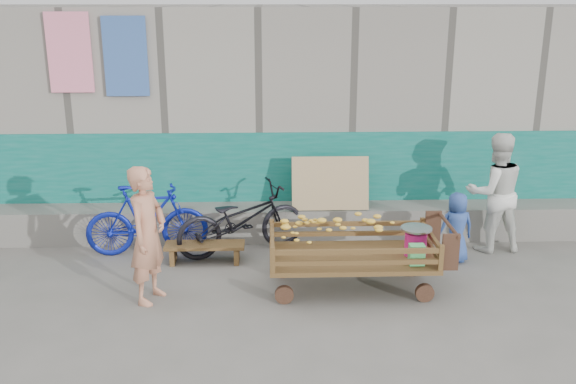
{
  "coord_description": "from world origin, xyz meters",
  "views": [
    {
      "loc": [
        -0.5,
        -5.76,
        3.13
      ],
      "look_at": [
        -0.28,
        1.2,
        1.0
      ],
      "focal_mm": 40.0,
      "sensor_mm": 36.0,
      "label": 1
    }
  ],
  "objects_px": {
    "woman": "(495,192)",
    "bicycle_dark": "(241,220)",
    "banana_cart": "(349,241)",
    "bench": "(205,249)",
    "bicycle_blue": "(147,220)",
    "vendor_man": "(148,235)",
    "child": "(456,228)"
  },
  "relations": [
    {
      "from": "vendor_man",
      "to": "bicycle_dark",
      "type": "relative_size",
      "value": 0.88
    },
    {
      "from": "woman",
      "to": "child",
      "type": "height_order",
      "value": "woman"
    },
    {
      "from": "banana_cart",
      "to": "bicycle_blue",
      "type": "bearing_deg",
      "value": 155.22
    },
    {
      "from": "bench",
      "to": "bicycle_dark",
      "type": "bearing_deg",
      "value": 34.08
    },
    {
      "from": "bench",
      "to": "bicycle_dark",
      "type": "distance_m",
      "value": 0.59
    },
    {
      "from": "banana_cart",
      "to": "bench",
      "type": "xyz_separation_m",
      "value": [
        -1.66,
        0.81,
        -0.39
      ]
    },
    {
      "from": "woman",
      "to": "bicycle_dark",
      "type": "height_order",
      "value": "woman"
    },
    {
      "from": "vendor_man",
      "to": "bicycle_blue",
      "type": "height_order",
      "value": "vendor_man"
    },
    {
      "from": "bicycle_blue",
      "to": "child",
      "type": "bearing_deg",
      "value": -102.72
    },
    {
      "from": "child",
      "to": "bicycle_dark",
      "type": "relative_size",
      "value": 0.52
    },
    {
      "from": "banana_cart",
      "to": "bench",
      "type": "height_order",
      "value": "banana_cart"
    },
    {
      "from": "banana_cart",
      "to": "woman",
      "type": "xyz_separation_m",
      "value": [
        1.98,
        1.12,
        0.2
      ]
    },
    {
      "from": "vendor_man",
      "to": "child",
      "type": "bearing_deg",
      "value": -55.86
    },
    {
      "from": "banana_cart",
      "to": "vendor_man",
      "type": "distance_m",
      "value": 2.16
    },
    {
      "from": "woman",
      "to": "bicycle_dark",
      "type": "distance_m",
      "value": 3.21
    },
    {
      "from": "child",
      "to": "vendor_man",
      "type": "bearing_deg",
      "value": 7.3
    },
    {
      "from": "banana_cart",
      "to": "bicycle_blue",
      "type": "height_order",
      "value": "bicycle_blue"
    },
    {
      "from": "banana_cart",
      "to": "child",
      "type": "relative_size",
      "value": 2.24
    },
    {
      "from": "bench",
      "to": "vendor_man",
      "type": "height_order",
      "value": "vendor_man"
    },
    {
      "from": "vendor_man",
      "to": "bicycle_blue",
      "type": "relative_size",
      "value": 0.98
    },
    {
      "from": "banana_cart",
      "to": "woman",
      "type": "bearing_deg",
      "value": 29.56
    },
    {
      "from": "banana_cart",
      "to": "bicycle_dark",
      "type": "distance_m",
      "value": 1.65
    },
    {
      "from": "banana_cart",
      "to": "bench",
      "type": "relative_size",
      "value": 2.03
    },
    {
      "from": "bicycle_dark",
      "to": "bicycle_blue",
      "type": "height_order",
      "value": "bicycle_blue"
    },
    {
      "from": "vendor_man",
      "to": "woman",
      "type": "height_order",
      "value": "woman"
    },
    {
      "from": "child",
      "to": "bicycle_blue",
      "type": "relative_size",
      "value": 0.58
    },
    {
      "from": "child",
      "to": "bicycle_blue",
      "type": "distance_m",
      "value": 3.82
    },
    {
      "from": "banana_cart",
      "to": "woman",
      "type": "height_order",
      "value": "woman"
    },
    {
      "from": "child",
      "to": "bench",
      "type": "bearing_deg",
      "value": -8.63
    },
    {
      "from": "banana_cart",
      "to": "vendor_man",
      "type": "bearing_deg",
      "value": -175.01
    },
    {
      "from": "bench",
      "to": "banana_cart",
      "type": "bearing_deg",
      "value": -25.96
    },
    {
      "from": "bicycle_blue",
      "to": "vendor_man",
      "type": "bearing_deg",
      "value": -176.06
    }
  ]
}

